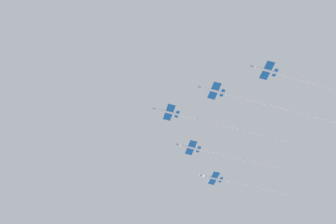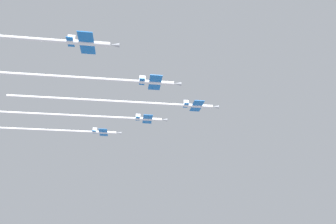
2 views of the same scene
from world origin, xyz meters
TOP-DOWN VIEW (x-y plane):
  - jet_lead at (7.71, 11.65)m, footprint 69.88×13.33m
  - jet_port_inner at (23.35, -6.98)m, footprint 74.17×13.90m
  - jet_starboard_inner at (22.58, 26.20)m, footprint 62.77×12.38m
  - jet_port_outer at (36.94, -25.33)m, footprint 69.86×13.33m
  - jet_starboard_outer at (41.60, 40.20)m, footprint 60.81×12.12m

SIDE VIEW (x-z plane):
  - jet_starboard_inner at x=22.58m, z-range 154.43..157.03m
  - jet_starboard_outer at x=41.60m, z-range 154.92..157.51m
  - jet_lead at x=7.71m, z-range 155.28..157.88m
  - jet_port_outer at x=36.94m, z-range 155.64..158.24m
  - jet_port_inner at x=23.35m, z-range 156.12..158.72m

